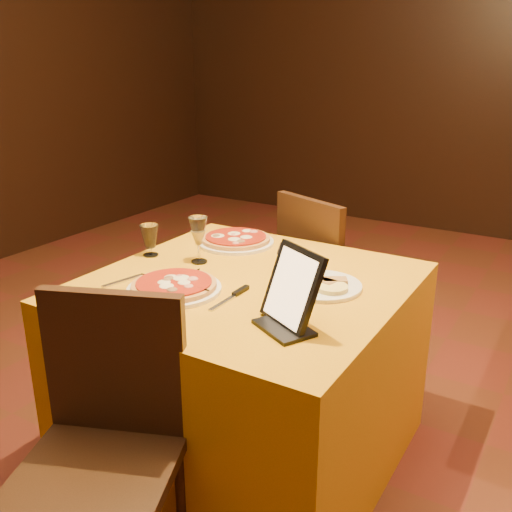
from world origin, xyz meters
The scene contains 14 objects.
floor centered at (0.00, 0.00, -0.01)m, with size 6.00×7.00×0.01m, color #5E2D19.
wall_back centered at (0.00, 3.50, 1.40)m, with size 6.00×0.01×2.80m, color black.
main_table centered at (-0.07, -0.11, 0.38)m, with size 1.10×1.10×0.75m, color orange.
chair_main_near centered at (-0.07, -0.89, 0.46)m, with size 0.36×0.36×0.91m, color #30230F, non-canonical shape.
chair_main_far centered at (-0.07, 0.72, 0.46)m, with size 0.46×0.46×0.91m, color black, non-canonical shape.
pizza_near centered at (-0.24, -0.32, 0.77)m, with size 0.33×0.33×0.03m.
pizza_far centered at (-0.35, 0.23, 0.77)m, with size 0.33×0.33×0.03m.
cutlet_dish centered at (0.18, -0.03, 0.76)m, with size 0.29×0.29×0.03m.
wine_glass centered at (-0.34, -0.04, 0.84)m, with size 0.09×0.09×0.19m, color tan, non-canonical shape.
water_glass centered at (-0.56, -0.08, 0.81)m, with size 0.07×0.07×0.13m, color silver, non-canonical shape.
tablet centered at (0.23, -0.34, 0.87)m, with size 0.21×0.02×0.24m, color black.
knife centered at (-0.03, -0.30, 0.75)m, with size 0.19×0.02×0.01m, color silver.
fork_near centered at (-0.46, -0.35, 0.75)m, with size 0.16×0.02×0.01m, color #A6A7AD.
fork_far centered at (-0.14, 0.27, 0.75)m, with size 0.16×0.02×0.01m, color silver.
Camera 1 is at (0.95, -1.74, 1.52)m, focal length 40.00 mm.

